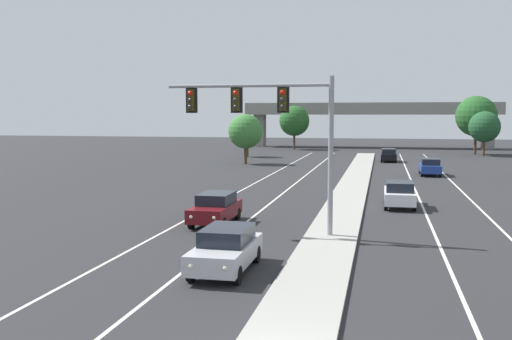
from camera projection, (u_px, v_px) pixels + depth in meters
The scene contains 17 objects.
median_island at pixel (337, 223), 29.87m from camera, with size 2.40×110.00×0.15m, color #9E9B93.
lane_stripe_oncoming_center at pixel (272, 202), 37.68m from camera, with size 0.14×100.00×0.01m, color silver.
lane_stripe_receding_center at pixel (423, 207), 35.70m from camera, with size 0.14×100.00×0.01m, color silver.
edge_stripe_left at pixel (222, 200), 38.38m from camera, with size 0.14×100.00×0.01m, color silver.
edge_stripe_right at pixel (480, 209), 35.01m from camera, with size 0.14×100.00×0.01m, color silver.
overhead_signal_mast at pixel (272, 118), 26.74m from camera, with size 7.78×0.44×7.20m.
car_oncoming_silver at pixel (226, 249), 20.98m from camera, with size 1.82×4.47×1.58m.
car_oncoming_darkred at pixel (216, 208), 30.15m from camera, with size 1.83×4.47×1.58m.
car_receding_white at pixel (399, 194), 35.59m from camera, with size 1.83×4.47×1.58m.
car_receding_blue at pixel (430, 167), 54.26m from camera, with size 1.85×4.48×1.58m.
car_receding_black at pixel (389, 155), 70.01m from camera, with size 1.85×4.48×1.58m.
overpass_bridge at pixel (370, 114), 99.79m from camera, with size 42.40×6.40×7.65m.
tree_far_left_a at pixel (247, 133), 77.99m from camera, with size 3.33×3.33×4.82m.
tree_far_left_b at pixel (294, 121), 94.53m from camera, with size 4.90×4.90×7.09m.
tree_far_left_c at pixel (246, 131), 66.55m from camera, with size 3.94×3.94×5.71m.
tree_far_right_c at pixel (476, 116), 82.53m from camera, with size 5.73×5.73×8.30m.
tree_far_right_b at pixel (484, 127), 79.43m from camera, with size 4.22×4.22×6.11m.
Camera 1 is at (2.19, -11.69, 5.61)m, focal length 41.01 mm.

